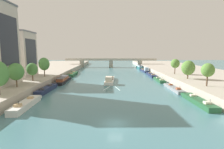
{
  "coord_description": "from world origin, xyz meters",
  "views": [
    {
      "loc": [
        -0.93,
        -27.04,
        12.16
      ],
      "look_at": [
        0.0,
        41.76,
        2.56
      ],
      "focal_mm": 27.15,
      "sensor_mm": 36.0,
      "label": 1
    }
  ],
  "objects_px": {
    "moored_boat_left_far": "(26,104)",
    "moored_boat_right_lone": "(173,88)",
    "moored_boat_right_midway": "(140,67)",
    "moored_boat_right_end": "(159,80)",
    "tree_left_end_of_row": "(32,69)",
    "tree_right_third": "(188,68)",
    "moored_boat_left_lone": "(63,80)",
    "tree_right_nearest": "(175,64)",
    "tree_right_past_mid": "(208,70)",
    "bridge_far": "(111,62)",
    "tree_left_distant": "(16,72)",
    "tree_left_second": "(44,64)",
    "moored_boat_right_upstream": "(151,75)",
    "moored_boat_left_downstream": "(47,89)",
    "moored_boat_left_second": "(73,74)",
    "moored_boat_right_second": "(145,70)",
    "moored_boat_right_gap_after": "(198,101)",
    "barge_midriver": "(110,80)"
  },
  "relations": [
    {
      "from": "tree_left_second",
      "to": "tree_right_nearest",
      "type": "distance_m",
      "value": 52.78
    },
    {
      "from": "moored_boat_left_lone",
      "to": "tree_right_nearest",
      "type": "bearing_deg",
      "value": 6.04
    },
    {
      "from": "tree_left_distant",
      "to": "tree_left_second",
      "type": "xyz_separation_m",
      "value": [
        0.42,
        18.75,
        0.63
      ]
    },
    {
      "from": "moored_boat_right_end",
      "to": "bridge_far",
      "type": "distance_m",
      "value": 62.08
    },
    {
      "from": "moored_boat_right_upstream",
      "to": "tree_right_nearest",
      "type": "xyz_separation_m",
      "value": [
        7.14,
        -11.15,
        6.36
      ]
    },
    {
      "from": "moored_boat_left_downstream",
      "to": "tree_right_nearest",
      "type": "relative_size",
      "value": 2.08
    },
    {
      "from": "tree_right_past_mid",
      "to": "moored_boat_right_end",
      "type": "bearing_deg",
      "value": 106.7
    },
    {
      "from": "moored_boat_left_second",
      "to": "tree_right_nearest",
      "type": "distance_m",
      "value": 48.69
    },
    {
      "from": "moored_boat_right_second",
      "to": "moored_boat_right_midway",
      "type": "distance_m",
      "value": 17.11
    },
    {
      "from": "moored_boat_left_downstream",
      "to": "moored_boat_right_upstream",
      "type": "relative_size",
      "value": 0.9
    },
    {
      "from": "moored_boat_right_lone",
      "to": "moored_boat_right_upstream",
      "type": "bearing_deg",
      "value": 89.5
    },
    {
      "from": "tree_right_past_mid",
      "to": "moored_boat_left_downstream",
      "type": "bearing_deg",
      "value": 174.07
    },
    {
      "from": "tree_left_end_of_row",
      "to": "moored_boat_right_second",
      "type": "bearing_deg",
      "value": 44.48
    },
    {
      "from": "moored_boat_left_lone",
      "to": "moored_boat_right_second",
      "type": "distance_m",
      "value": 51.33
    },
    {
      "from": "barge_midriver",
      "to": "moored_boat_right_second",
      "type": "bearing_deg",
      "value": 58.15
    },
    {
      "from": "moored_boat_left_far",
      "to": "moored_boat_right_gap_after",
      "type": "relative_size",
      "value": 0.92
    },
    {
      "from": "moored_boat_right_lone",
      "to": "tree_left_end_of_row",
      "type": "xyz_separation_m",
      "value": [
        -45.09,
        2.38,
        5.82
      ]
    },
    {
      "from": "moored_boat_right_gap_after",
      "to": "moored_boat_right_second",
      "type": "bearing_deg",
      "value": 89.95
    },
    {
      "from": "moored_boat_left_far",
      "to": "moored_boat_right_lone",
      "type": "relative_size",
      "value": 0.91
    },
    {
      "from": "moored_boat_left_far",
      "to": "moored_boat_left_second",
      "type": "relative_size",
      "value": 0.83
    },
    {
      "from": "barge_midriver",
      "to": "moored_boat_right_end",
      "type": "bearing_deg",
      "value": 5.02
    },
    {
      "from": "moored_boat_right_second",
      "to": "moored_boat_right_gap_after",
      "type": "bearing_deg",
      "value": -90.05
    },
    {
      "from": "moored_boat_right_upstream",
      "to": "bridge_far",
      "type": "xyz_separation_m",
      "value": [
        -19.46,
        44.77,
        3.76
      ]
    },
    {
      "from": "moored_boat_left_lone",
      "to": "bridge_far",
      "type": "xyz_separation_m",
      "value": [
        19.24,
        60.78,
        3.4
      ]
    },
    {
      "from": "moored_boat_left_second",
      "to": "tree_left_end_of_row",
      "type": "xyz_separation_m",
      "value": [
        -6.32,
        -30.33,
        5.69
      ]
    },
    {
      "from": "moored_boat_right_midway",
      "to": "moored_boat_right_end",
      "type": "bearing_deg",
      "value": -90.54
    },
    {
      "from": "barge_midriver",
      "to": "moored_boat_right_lone",
      "type": "bearing_deg",
      "value": -34.43
    },
    {
      "from": "tree_right_past_mid",
      "to": "tree_right_third",
      "type": "xyz_separation_m",
      "value": [
        0.43,
        12.52,
        -0.61
      ]
    },
    {
      "from": "moored_boat_left_far",
      "to": "moored_boat_left_lone",
      "type": "height_order",
      "value": "moored_boat_left_far"
    },
    {
      "from": "moored_boat_right_midway",
      "to": "tree_left_distant",
      "type": "bearing_deg",
      "value": -122.96
    },
    {
      "from": "moored_boat_right_end",
      "to": "tree_right_past_mid",
      "type": "relative_size",
      "value": 1.84
    },
    {
      "from": "moored_boat_left_lone",
      "to": "tree_right_nearest",
      "type": "distance_m",
      "value": 46.49
    },
    {
      "from": "moored_boat_left_lone",
      "to": "tree_right_third",
      "type": "bearing_deg",
      "value": -9.58
    },
    {
      "from": "tree_left_end_of_row",
      "to": "bridge_far",
      "type": "xyz_separation_m",
      "value": [
        25.89,
        72.14,
        -2.03
      ]
    },
    {
      "from": "barge_midriver",
      "to": "tree_right_past_mid",
      "type": "bearing_deg",
      "value": -37.06
    },
    {
      "from": "moored_boat_left_downstream",
      "to": "tree_right_past_mid",
      "type": "bearing_deg",
      "value": -5.93
    },
    {
      "from": "moored_boat_right_end",
      "to": "tree_left_distant",
      "type": "xyz_separation_m",
      "value": [
        -45.48,
        -22.18,
        6.11
      ]
    },
    {
      "from": "barge_midriver",
      "to": "tree_right_nearest",
      "type": "bearing_deg",
      "value": 9.77
    },
    {
      "from": "moored_boat_right_second",
      "to": "tree_right_past_mid",
      "type": "distance_m",
      "value": 54.34
    },
    {
      "from": "tree_left_second",
      "to": "moored_boat_left_second",
      "type": "bearing_deg",
      "value": 73.14
    },
    {
      "from": "tree_left_end_of_row",
      "to": "tree_left_second",
      "type": "distance_m",
      "value": 9.86
    },
    {
      "from": "tree_right_past_mid",
      "to": "moored_boat_right_lone",
      "type": "bearing_deg",
      "value": 136.0
    },
    {
      "from": "moored_boat_right_lone",
      "to": "tree_left_end_of_row",
      "type": "height_order",
      "value": "tree_left_end_of_row"
    },
    {
      "from": "tree_left_end_of_row",
      "to": "tree_right_third",
      "type": "xyz_separation_m",
      "value": [
        52.22,
        3.67,
        0.01
      ]
    },
    {
      "from": "moored_boat_right_lone",
      "to": "moored_boat_right_midway",
      "type": "relative_size",
      "value": 1.08
    },
    {
      "from": "moored_boat_right_upstream",
      "to": "tree_right_nearest",
      "type": "relative_size",
      "value": 2.31
    },
    {
      "from": "moored_boat_left_far",
      "to": "bridge_far",
      "type": "xyz_separation_m",
      "value": [
        19.16,
        90.81,
        3.61
      ]
    },
    {
      "from": "moored_boat_left_second",
      "to": "tree_right_past_mid",
      "type": "xyz_separation_m",
      "value": [
        45.47,
        -39.18,
        6.31
      ]
    },
    {
      "from": "barge_midriver",
      "to": "moored_boat_right_lone",
      "type": "xyz_separation_m",
      "value": [
        20.19,
        -13.84,
        -0.33
      ]
    },
    {
      "from": "moored_boat_right_lone",
      "to": "tree_right_past_mid",
      "type": "height_order",
      "value": "tree_right_past_mid"
    }
  ]
}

